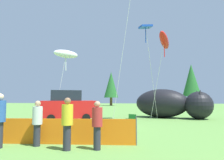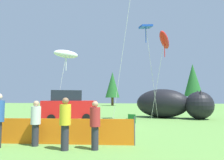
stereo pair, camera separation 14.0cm
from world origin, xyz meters
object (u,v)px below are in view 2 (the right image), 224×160
inflatable_cat (171,105)px  spectator_in_black_shirt (36,121)px  parked_car (68,106)px  folding_chair (130,121)px  kite_white_ghost (66,54)px  spectator_in_yellow_shirt (65,121)px  kite_blue_box (146,28)px  spectator_in_green_shirt (95,123)px  kite_red_lizard (164,40)px

inflatable_cat → spectator_in_black_shirt: (-6.23, -12.24, -0.28)m
parked_car → folding_chair: parked_car is taller
spectator_in_black_shirt → kite_white_ghost: size_ratio=0.30×
parked_car → spectator_in_black_shirt: (1.86, -8.49, -0.22)m
parked_car → spectator_in_yellow_shirt: bearing=-93.3°
spectator_in_black_shirt → spectator_in_yellow_shirt: size_ratio=0.94×
parked_car → inflatable_cat: inflatable_cat is taller
parked_car → kite_blue_box: size_ratio=0.58×
parked_car → folding_chair: (5.08, -4.68, -0.58)m
inflatable_cat → kite_white_ghost: size_ratio=1.22×
spectator_in_green_shirt → spectator_in_black_shirt: 2.30m
folding_chair → spectator_in_green_shirt: bearing=15.8°
parked_car → kite_red_lizard: 9.00m
kite_white_ghost → inflatable_cat: bearing=24.3°
spectator_in_yellow_shirt → kite_red_lizard: kite_red_lizard is taller
kite_red_lizard → inflatable_cat: bearing=75.9°
spectator_in_green_shirt → kite_white_ghost: (-4.36, 8.75, 4.26)m
spectator_in_black_shirt → kite_white_ghost: kite_white_ghost is taller
folding_chair → inflatable_cat: inflatable_cat is taller
spectator_in_black_shirt → kite_blue_box: size_ratio=0.22×
inflatable_cat → kite_red_lizard: (-0.71, -2.84, 5.01)m
inflatable_cat → kite_red_lizard: kite_red_lizard is taller
inflatable_cat → kite_white_ghost: (-8.30, -3.75, 3.98)m
spectator_in_green_shirt → spectator_in_black_shirt: (-2.29, 0.26, 0.00)m
parked_car → kite_blue_box: bearing=-12.5°
parked_car → inflatable_cat: 8.92m
kite_red_lizard → kite_blue_box: bearing=172.5°
folding_chair → spectator_in_green_shirt: 4.19m
kite_blue_box → kite_red_lizard: bearing=-7.5°
kite_white_ghost → parked_car: bearing=-0.2°
spectator_in_yellow_shirt → kite_white_ghost: kite_white_ghost is taller
parked_car → spectator_in_green_shirt: parked_car is taller
spectator_in_green_shirt → kite_red_lizard: 11.48m
kite_white_ghost → kite_blue_box: size_ratio=0.73×
parked_car → kite_red_lizard: bearing=-15.8°
inflatable_cat → spectator_in_yellow_shirt: inflatable_cat is taller
spectator_in_black_shirt → kite_blue_box: bearing=66.7°
folding_chair → spectator_in_yellow_shirt: (-1.91, -4.28, 0.42)m
spectator_in_yellow_shirt → kite_white_ghost: size_ratio=0.32×
spectator_in_yellow_shirt → spectator_in_black_shirt: bearing=160.2°
folding_chair → spectator_in_yellow_shirt: size_ratio=0.51×
inflatable_cat → kite_blue_box: size_ratio=0.89×
parked_car → inflatable_cat: size_ratio=0.65×
spectator_in_black_shirt → parked_car: bearing=102.4°
parked_car → spectator_in_black_shirt: size_ratio=2.69×
parked_car → spectator_in_black_shirt: bearing=-100.4°
spectator_in_green_shirt → spectator_in_black_shirt: spectator_in_black_shirt is taller
spectator_in_green_shirt → kite_blue_box: kite_blue_box is taller
parked_car → kite_red_lizard: kite_red_lizard is taller
parked_car → spectator_in_yellow_shirt: parked_car is taller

